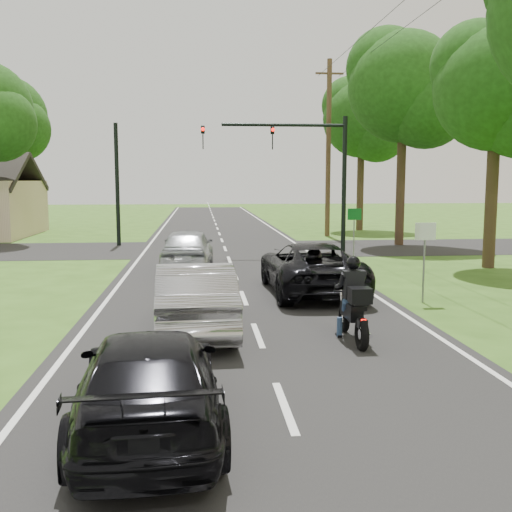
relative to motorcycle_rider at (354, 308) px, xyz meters
The scene contains 17 objects.
ground 2.09m from the motorcycle_rider, 161.67° to the left, with size 140.00×140.00×0.00m, color #325618.
road 10.81m from the motorcycle_rider, 100.01° to the left, with size 8.00×100.00×0.01m, color black.
cross_road 16.74m from the motorcycle_rider, 96.44° to the left, with size 60.00×7.00×0.01m, color black.
motorcycle_rider is the anchor object (origin of this frame).
dark_suv 5.24m from the motorcycle_rider, 88.94° to the left, with size 2.43×5.28×1.47m, color black.
silver_sedan 3.34m from the motorcycle_rider, 161.96° to the left, with size 1.58×4.52×1.49m, color #A8A7AC.
silver_suv 10.86m from the motorcycle_rider, 108.82° to the left, with size 1.77×4.40×1.50m, color #AEB3B7.
dark_car_behind 5.44m from the motorcycle_rider, 133.34° to the right, with size 1.81×4.46×1.29m, color black.
traffic_signal 15.09m from the motorcycle_rider, 84.29° to the left, with size 6.38×0.44×6.00m.
signal_pole_far 20.05m from the motorcycle_rider, 110.80° to the left, with size 0.20×0.20×6.00m, color black.
utility_pole_far 23.45m from the motorcycle_rider, 79.18° to the left, with size 1.60×0.28×10.00m.
sign_white 4.67m from the motorcycle_rider, 51.89° to the left, with size 0.55×0.07×2.12m.
sign_green 12.02m from the motorcycle_rider, 75.38° to the left, with size 0.55×0.07×2.12m.
tree_row_c 13.47m from the motorcycle_rider, 50.10° to the left, with size 4.80×4.65×8.76m.
tree_row_d 19.99m from the motorcycle_rider, 67.42° to the left, with size 5.76×5.58×10.45m.
tree_row_e 28.15m from the motorcycle_rider, 73.93° to the left, with size 5.28×5.12×9.61m.
tree_left_far 34.74m from the motorcycle_rider, 117.14° to the left, with size 5.76×5.58×10.14m.
Camera 1 is at (-1.18, -12.13, 3.23)m, focal length 42.00 mm.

